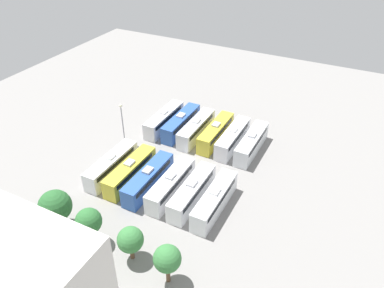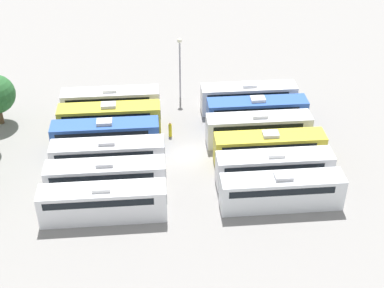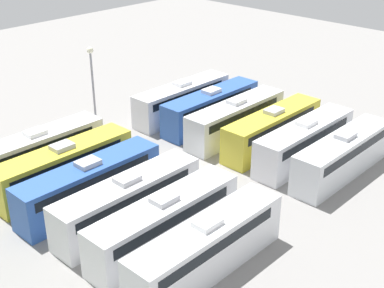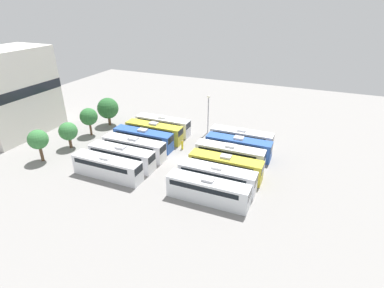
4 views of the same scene
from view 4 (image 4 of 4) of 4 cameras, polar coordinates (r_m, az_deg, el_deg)
The scene contains 20 objects.
ground_plane at distance 50.55m, azimuth -2.10°, elevation -3.11°, with size 109.33×109.33×0.00m, color gray.
bus_0 at distance 40.13m, azimuth 2.99°, elevation -8.71°, with size 2.47×11.20×3.57m.
bus_1 at distance 42.90m, azimuth 4.71°, elevation -6.23°, with size 2.47×11.20×3.57m.
bus_2 at distance 45.63m, azimuth 6.34°, elevation -4.18°, with size 2.47×11.20×3.57m.
bus_3 at distance 48.89m, azimuth 7.20°, elevation -2.03°, with size 2.47×11.20×3.57m.
bus_4 at distance 51.74m, azimuth 8.76°, elevation -0.48°, with size 2.47×11.20×3.57m.
bus_5 at distance 54.88m, azimuth 9.35°, elevation 1.09°, with size 2.47×11.20×3.57m.
bus_6 at distance 46.95m, azimuth -15.88°, elevation -4.17°, with size 2.47×11.20×3.57m.
bus_7 at distance 49.37m, azimuth -13.27°, elevation -2.28°, with size 2.47×11.20×3.57m.
bus_8 at distance 51.88m, azimuth -11.01°, elevation -0.59°, with size 2.47×11.20×3.57m.
bus_9 at distance 54.85m, azimuth -9.29°, elevation 1.08°, with size 2.47×11.20×3.57m.
bus_10 at distance 57.43m, azimuth -7.26°, elevation 2.40°, with size 2.47×11.20×3.57m.
bus_11 at distance 60.31m, azimuth -5.58°, elevation 3.67°, with size 2.47×11.20×3.57m.
worker_person at distance 53.78m, azimuth -1.86°, elevation -0.20°, with size 0.36×0.36×1.80m.
light_pole at distance 58.87m, azimuth 3.12°, elevation 6.89°, with size 0.60×0.60×7.86m.
tree_0 at distance 54.75m, azimuth -27.27°, elevation 0.74°, with size 3.25×3.25×5.55m.
tree_1 at distance 57.76m, azimuth -22.52°, elevation 2.23°, with size 3.27×3.27×4.88m.
tree_2 at distance 61.71m, azimuth -19.07°, elevation 4.92°, with size 3.38×3.38×5.56m.
tree_3 at distance 65.69m, azimuth -15.72°, elevation 6.56°, with size 4.38×4.38×5.97m.
depot_building at distance 67.76m, azimuth -31.19°, elevation 8.38°, with size 15.51×9.69×16.41m.
Camera 4 is at (-39.92, -18.82, 24.65)m, focal length 28.00 mm.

